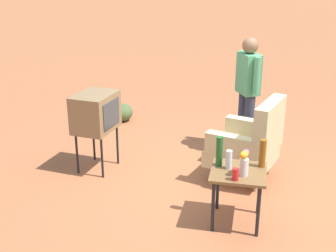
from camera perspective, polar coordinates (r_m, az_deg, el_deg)
The scene contains 11 objects.
ground_plane at distance 5.66m, azimuth 7.50°, elevation -7.16°, with size 60.00×60.00×0.00m, color #A05B38.
armchair at distance 5.58m, azimuth 10.49°, elevation -2.13°, with size 0.96×0.97×1.06m.
side_table at distance 4.65m, azimuth 8.95°, elevation -6.64°, with size 0.56×0.56×0.59m.
tv_on_stand at distance 5.76m, azimuth -9.23°, elevation 1.70°, with size 0.65×0.52×1.03m.
person_standing at distance 6.32m, azimuth 10.15°, elevation 4.82°, with size 0.51×0.37×1.64m.
bottle_short_clear at distance 4.61m, azimuth 7.79°, elevation -4.28°, with size 0.06×0.06×0.20m, color silver.
bottle_tall_amber at distance 4.69m, azimuth 12.00°, elevation -3.44°, with size 0.07×0.07×0.30m, color brown.
bottle_wine_green at distance 4.64m, azimuth 6.58°, elevation -3.23°, with size 0.07×0.07×0.32m, color #1E5623.
soda_can_red at distance 4.40m, azimuth 8.61°, elevation -6.13°, with size 0.07×0.07×0.12m, color red.
flower_vase at distance 4.47m, azimuth 9.72°, elevation -4.53°, with size 0.15×0.10×0.27m.
shrub_near at distance 7.71m, azimuth -5.96°, elevation 1.75°, with size 0.39×0.39×0.30m, color #475B33.
Camera 1 is at (5.02, 0.32, 2.60)m, focal length 47.67 mm.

